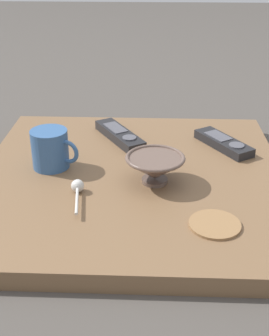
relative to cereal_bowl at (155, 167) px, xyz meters
name	(u,v)px	position (x,y,z in m)	size (l,w,h in m)	color
ground_plane	(132,188)	(0.04, 0.05, -0.07)	(6.00, 6.00, 0.00)	#47423D
table	(132,181)	(0.04, 0.05, -0.05)	(0.67, 0.67, 0.04)	brown
cereal_bowl	(155,167)	(0.00, 0.00, 0.00)	(0.13, 0.13, 0.06)	brown
coffee_mug	(51,149)	(0.06, 0.23, 0.01)	(0.08, 0.11, 0.09)	#33598C
teaspoon	(77,188)	(-0.06, 0.16, -0.02)	(0.12, 0.03, 0.03)	silver
tv_remote_near	(120,135)	(0.22, 0.09, -0.02)	(0.19, 0.14, 0.03)	black
tv_remote_far	(223,143)	(0.18, -0.17, -0.02)	(0.17, 0.13, 0.02)	black
drink_coaster	(215,224)	(-0.16, -0.11, -0.03)	(0.09, 0.09, 0.01)	olive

